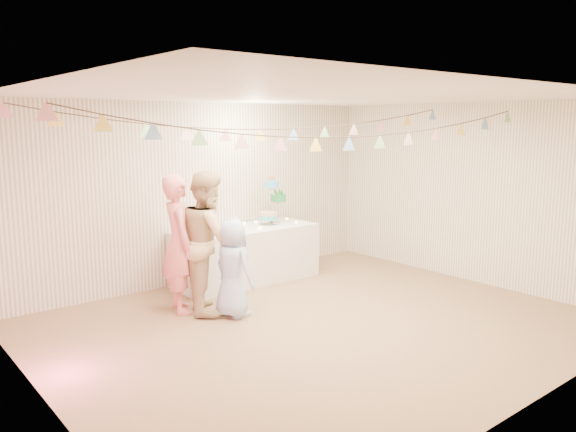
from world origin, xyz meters
TOP-DOWN VIEW (x-y plane):
  - floor at (0.00, 0.00)m, footprint 6.00×6.00m
  - ceiling at (0.00, 0.00)m, footprint 6.00×6.00m
  - back_wall at (0.00, 2.50)m, footprint 6.00×6.00m
  - front_wall at (0.00, -2.50)m, footprint 6.00×6.00m
  - left_wall at (-3.00, 0.00)m, footprint 5.00×5.00m
  - right_wall at (3.00, 0.00)m, footprint 5.00×5.00m
  - table at (0.41, 2.04)m, footprint 2.13×0.85m
  - cake_stand at (0.96, 2.09)m, footprint 0.60×0.36m
  - cake_bottom at (0.81, 2.03)m, footprint 0.31×0.31m
  - cake_middle at (1.14, 2.18)m, footprint 0.27×0.27m
  - cake_top_tier at (0.90, 2.06)m, footprint 0.25×0.25m
  - platter at (-0.05, 1.99)m, footprint 0.33×0.33m
  - posy at (0.25, 2.09)m, footprint 0.14×0.14m
  - person_adult_a at (-0.99, 1.44)m, footprint 0.56×0.71m
  - person_adult_b at (-0.69, 1.24)m, footprint 0.96×1.05m
  - person_child at (-0.60, 0.87)m, footprint 0.45×0.62m
  - bunting_back at (0.00, 1.10)m, footprint 5.60×1.10m
  - bunting_front at (0.00, -0.20)m, footprint 5.60×0.90m
  - tealight_0 at (-0.39, 1.89)m, footprint 0.04×0.04m
  - tealight_1 at (0.06, 2.22)m, footprint 0.04×0.04m
  - tealight_2 at (0.51, 1.82)m, footprint 0.04×0.04m
  - tealight_3 at (0.76, 2.26)m, footprint 0.04×0.04m
  - tealight_4 at (1.23, 1.86)m, footprint 0.04×0.04m
  - tealight_5 at (1.31, 2.19)m, footprint 0.04×0.04m
  - tealight_6 at (0.55, 2.28)m, footprint 0.04×0.04m

SIDE VIEW (x-z plane):
  - floor at x=0.00m, z-range 0.00..0.00m
  - table at x=0.41m, z-range 0.00..0.80m
  - person_child at x=-0.60m, z-range 0.00..1.18m
  - platter at x=-0.05m, z-range 0.75..0.77m
  - tealight_0 at x=-0.39m, z-range 0.80..0.83m
  - tealight_1 at x=0.06m, z-range 0.80..0.83m
  - tealight_2 at x=0.51m, z-range 0.80..0.83m
  - tealight_3 at x=0.76m, z-range 0.80..0.83m
  - tealight_4 at x=1.23m, z-range 0.80..0.83m
  - tealight_5 at x=1.31m, z-range 0.80..0.83m
  - tealight_6 at x=0.55m, z-range 0.80..0.83m
  - posy at x=0.25m, z-range 0.75..0.91m
  - cake_bottom at x=0.81m, z-range 0.76..0.91m
  - person_adult_a at x=-0.99m, z-range 0.00..1.70m
  - person_adult_b at x=-0.69m, z-range 0.00..1.74m
  - cake_stand at x=0.96m, z-range 0.75..1.42m
  - cake_middle at x=1.14m, z-range 1.00..1.22m
  - back_wall at x=0.00m, z-range 1.30..1.30m
  - front_wall at x=0.00m, z-range 1.30..1.30m
  - left_wall at x=-3.00m, z-range 1.30..1.30m
  - right_wall at x=3.00m, z-range 1.30..1.30m
  - cake_top_tier at x=0.90m, z-range 1.28..1.47m
  - bunting_front at x=0.00m, z-range 2.14..2.50m
  - bunting_back at x=0.00m, z-range 2.15..2.55m
  - ceiling at x=0.00m, z-range 2.60..2.60m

